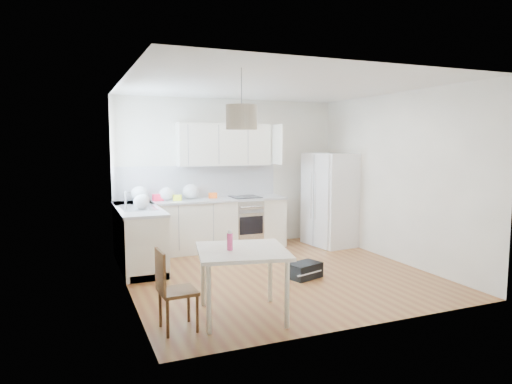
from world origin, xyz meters
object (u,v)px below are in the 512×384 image
dining_chair (178,289)px  gym_bag (304,270)px  refrigerator (332,199)px  dining_table (242,257)px

dining_chair → gym_bag: 2.35m
refrigerator → gym_bag: bearing=-137.7°
dining_chair → gym_bag: dining_chair is taller
refrigerator → dining_chair: 4.51m
gym_bag → dining_table: bearing=-160.6°
refrigerator → dining_chair: bearing=-148.1°
refrigerator → gym_bag: (-1.47, -1.67, -0.75)m
dining_table → gym_bag: (1.32, 1.01, -0.56)m
dining_table → dining_chair: bearing=-161.0°
refrigerator → dining_chair: (-3.52, -2.78, -0.44)m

